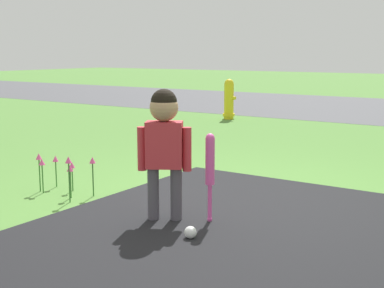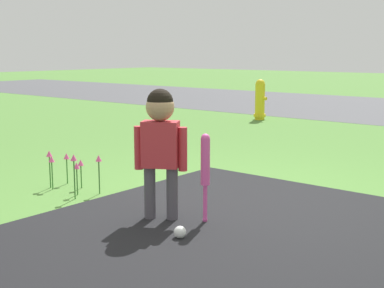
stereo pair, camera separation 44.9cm
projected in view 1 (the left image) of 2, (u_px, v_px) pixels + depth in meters
ground_plane at (239, 201)px, 4.91m from camera, size 60.00×60.00×0.00m
child at (164, 136)px, 4.26m from camera, size 0.39×0.29×1.07m
baseball_bat at (210, 165)px, 4.25m from camera, size 0.07×0.07×0.72m
sports_ball at (190, 232)px, 3.93m from camera, size 0.09×0.09×0.09m
fire_hydrant at (229, 100)px, 10.82m from camera, size 0.27×0.24×0.81m
flower_bed at (63, 164)px, 5.11m from camera, size 0.63×0.39×0.43m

